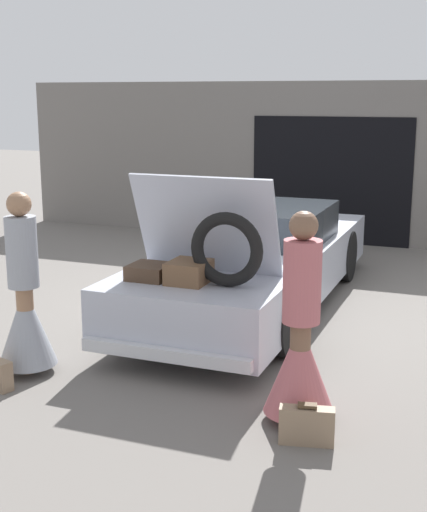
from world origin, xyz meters
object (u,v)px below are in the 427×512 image
(car, at_px, (256,261))
(person_right, at_px, (300,348))
(person_left, at_px, (25,309))
(suitcase_beside_right_person, at_px, (307,425))

(car, xyz_separation_m, person_right, (1.32, -2.94, 0.05))
(car, bearing_deg, person_left, -114.86)
(car, relative_size, suitcase_beside_right_person, 12.34)
(car, bearing_deg, person_right, -65.77)
(car, height_order, person_right, car)
(person_right, relative_size, suitcase_beside_right_person, 3.98)
(person_right, bearing_deg, person_left, 94.67)
(person_left, relative_size, person_right, 1.00)
(suitcase_beside_right_person, bearing_deg, car, 114.16)
(car, distance_m, person_left, 3.16)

